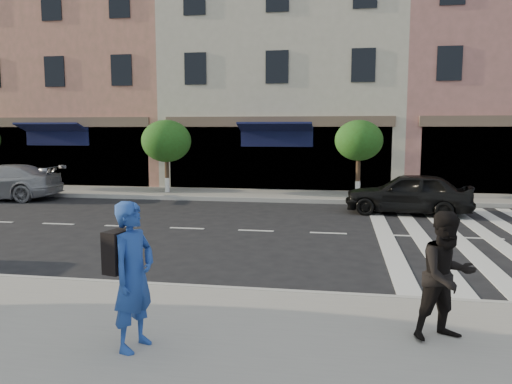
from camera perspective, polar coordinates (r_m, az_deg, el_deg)
name	(u,v)px	position (r m, az deg, el deg)	size (l,w,h in m)	color
ground	(223,270)	(10.14, -3.81, -8.93)	(120.00, 120.00, 0.00)	black
sidewalk_near	(155,347)	(6.74, -11.52, -16.93)	(60.00, 4.50, 0.15)	gray
sidewalk_far	(284,196)	(20.78, 3.20, -0.40)	(60.00, 3.00, 0.15)	gray
building_west_mid	(99,53)	(29.91, -17.50, 14.90)	(10.00, 9.00, 14.00)	tan
building_centre	(288,78)	(26.76, 3.66, 12.93)	(11.00, 9.00, 11.00)	beige
street_tree_wb	(166,141)	(21.54, -10.22, 5.72)	(2.10, 2.10, 3.06)	#473323
street_tree_c	(359,141)	(20.29, 11.67, 5.74)	(1.90, 1.90, 3.04)	#473323
photographer	(134,276)	(6.27, -13.82, -9.27)	(0.66, 0.43, 1.82)	#214498
walker	(447,276)	(6.81, 20.99, -8.95)	(0.80, 0.62, 1.65)	black
car_far_mid	(408,193)	(17.35, 16.98, -0.13)	(1.65, 4.10, 1.40)	black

